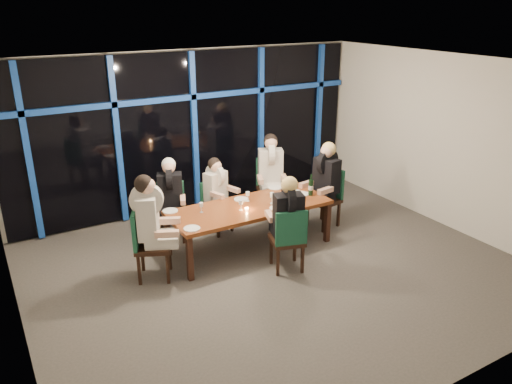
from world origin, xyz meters
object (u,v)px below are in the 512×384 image
at_px(diner_far_left, 170,188).
at_px(diner_near_mid, 288,209).
at_px(diner_end_left, 150,212).
at_px(diner_end_right, 325,173).
at_px(chair_far_mid, 214,203).
at_px(wine_bottle, 311,187).
at_px(chair_far_left, 171,208).
at_px(chair_end_right, 327,194).
at_px(chair_far_right, 270,184).
at_px(chair_near_mid, 289,237).
at_px(diner_far_mid, 217,185).
at_px(chair_end_left, 146,240).
at_px(diner_far_right, 271,164).
at_px(dining_table, 250,210).
at_px(water_pitcher, 297,196).

bearing_deg(diner_far_left, diner_near_mid, -36.46).
height_order(diner_end_left, diner_end_right, diner_end_left).
height_order(chair_far_mid, wine_bottle, wine_bottle).
height_order(chair_far_left, wine_bottle, wine_bottle).
xyz_separation_m(chair_end_right, diner_end_right, (-0.09, -0.02, 0.42)).
distance_m(chair_far_right, chair_near_mid, 2.22).
relative_size(chair_far_mid, chair_near_mid, 0.90).
xyz_separation_m(diner_far_mid, diner_end_right, (1.73, -0.74, 0.13)).
xyz_separation_m(chair_far_mid, diner_end_left, (-1.46, -1.00, 0.52)).
height_order(chair_end_left, diner_end_left, diner_end_left).
height_order(chair_far_mid, chair_end_right, chair_end_right).
bearing_deg(diner_end_left, chair_end_left, 90.00).
relative_size(chair_end_left, chair_near_mid, 1.06).
height_order(chair_near_mid, diner_end_right, diner_end_right).
xyz_separation_m(chair_far_mid, diner_far_right, (1.20, 0.09, 0.50)).
relative_size(dining_table, chair_far_left, 2.67).
bearing_deg(chair_end_left, diner_end_left, -90.00).
distance_m(dining_table, diner_far_mid, 0.87).
relative_size(diner_end_left, wine_bottle, 2.86).
distance_m(chair_far_mid, diner_end_right, 2.00).
xyz_separation_m(diner_far_left, wine_bottle, (2.08, -1.06, -0.04)).
bearing_deg(diner_end_right, diner_end_left, -96.90).
bearing_deg(diner_end_left, chair_near_mid, -90.59).
xyz_separation_m(chair_near_mid, water_pitcher, (0.65, 0.73, 0.27)).
xyz_separation_m(diner_far_mid, water_pitcher, (0.94, -1.04, -0.04)).
bearing_deg(chair_far_right, dining_table, -109.98).
distance_m(chair_near_mid, diner_near_mid, 0.41).
distance_m(chair_near_mid, diner_far_left, 2.21).
xyz_separation_m(diner_near_mid, wine_bottle, (0.96, 0.75, -0.08)).
xyz_separation_m(chair_end_right, diner_far_right, (-0.64, 0.88, 0.43)).
bearing_deg(diner_end_right, water_pitcher, -79.55).
xyz_separation_m(diner_far_right, water_pitcher, (-0.24, -1.20, -0.17)).
bearing_deg(diner_far_mid, diner_far_right, -10.46).
bearing_deg(chair_far_mid, chair_end_right, -41.65).
relative_size(chair_far_mid, diner_far_right, 0.88).
xyz_separation_m(chair_far_left, chair_far_mid, (0.74, -0.12, -0.03)).
bearing_deg(diner_far_right, diner_far_mid, -147.82).
bearing_deg(chair_far_left, diner_end_right, 1.41).
bearing_deg(dining_table, chair_far_mid, 102.06).
xyz_separation_m(chair_end_right, water_pitcher, (-0.88, -0.31, 0.25)).
bearing_deg(diner_end_left, dining_table, -61.78).
distance_m(dining_table, chair_far_left, 1.39).
bearing_deg(diner_near_mid, diner_far_mid, -62.41).
height_order(diner_near_mid, wine_bottle, diner_near_mid).
bearing_deg(diner_end_left, diner_far_right, -42.90).
height_order(chair_far_mid, water_pitcher, water_pitcher).
relative_size(diner_far_left, diner_far_right, 0.91).
bearing_deg(diner_end_right, diner_far_left, -118.88).
height_order(chair_end_right, diner_near_mid, diner_near_mid).
bearing_deg(chair_end_left, wine_bottle, -66.21).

